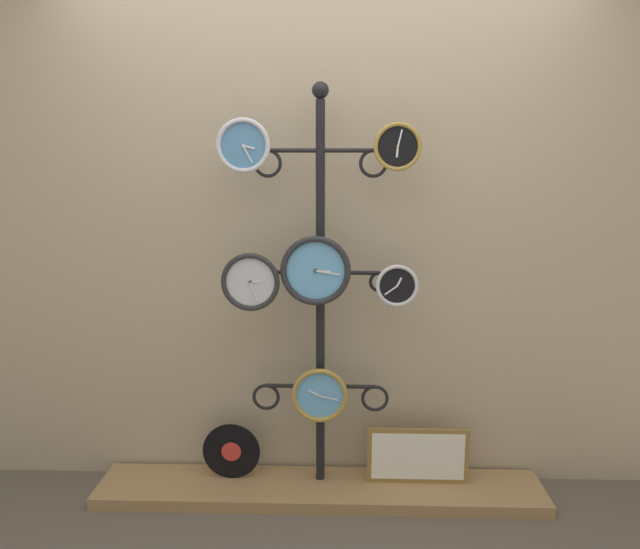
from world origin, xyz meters
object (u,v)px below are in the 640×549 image
display_stand (320,342)px  clock_middle_center (316,271)px  clock_top_right (398,147)px  clock_middle_left (250,282)px  clock_top_left (243,145)px  picture_frame (418,456)px  clock_middle_right (397,286)px  clock_bottom_center (319,395)px  vinyl_record (231,451)px

display_stand → clock_middle_center: 0.38m
display_stand → clock_middle_center: bearing=-102.2°
display_stand → clock_top_right: (0.34, -0.08, 0.92)m
clock_top_right → clock_middle_left: clock_top_right is taller
display_stand → clock_top_left: display_stand is taller
display_stand → picture_frame: (0.48, -0.03, -0.57)m
clock_middle_right → clock_top_right: bearing=-160.9°
clock_top_right → clock_middle_left: bearing=-178.9°
clock_bottom_center → clock_top_right: bearing=-0.9°
clock_middle_center → picture_frame: clock_middle_center is taller
clock_middle_left → clock_bottom_center: bearing=3.2°
clock_top_right → picture_frame: size_ratio=0.43×
clock_middle_left → vinyl_record: size_ratio=0.94×
clock_middle_right → vinyl_record: (-0.80, 0.07, -0.87)m
clock_middle_left → clock_middle_center: size_ratio=0.84×
clock_top_right → clock_middle_center: bearing=-179.6°
display_stand → clock_top_left: (-0.34, -0.09, 0.93)m
clock_middle_right → picture_frame: (0.13, 0.06, -0.87)m
clock_top_left → vinyl_record: size_ratio=0.84×
picture_frame → clock_middle_center: bearing=-172.9°
display_stand → clock_middle_left: size_ratio=7.29×
clock_top_left → clock_middle_left: bearing=-29.5°
picture_frame → clock_middle_left: bearing=-174.9°
clock_top_left → picture_frame: 1.72m
clock_middle_center → clock_middle_right: size_ratio=1.65×
clock_middle_center → vinyl_record: clock_middle_center is taller
clock_middle_left → picture_frame: bearing=5.1°
clock_top_right → vinyl_record: bearing=174.9°
clock_middle_right → picture_frame: clock_middle_right is taller
clock_middle_center → picture_frame: bearing=7.1°
vinyl_record → display_stand: bearing=1.8°
clock_middle_right → clock_bottom_center: (-0.36, 0.00, -0.54)m
clock_bottom_center → clock_middle_left: bearing=-176.8°
clock_top_right → clock_middle_left: (-0.66, -0.01, -0.61)m
display_stand → clock_middle_left: bearing=-163.1°
clock_top_right → clock_bottom_center: (-0.35, 0.01, -1.17)m
clock_top_right → clock_bottom_center: bearing=179.1°
vinyl_record → clock_bottom_center: bearing=-8.4°
display_stand → clock_middle_right: (0.36, -0.08, 0.30)m
clock_middle_left → clock_middle_right: bearing=1.4°
clock_top_left → clock_middle_center: (0.32, -0.00, -0.56)m
display_stand → clock_bottom_center: (-0.00, -0.08, -0.24)m
clock_bottom_center → picture_frame: 0.59m
clock_bottom_center → clock_top_left: bearing=-179.0°
clock_middle_right → picture_frame: 0.88m
display_stand → clock_top_right: size_ratio=9.31×
clock_bottom_center → clock_middle_right: bearing=-0.2°
clock_top_left → clock_top_right: size_ratio=1.14×
clock_middle_left → picture_frame: size_ratio=0.55×
clock_middle_center → clock_middle_right: (0.38, 0.01, -0.07)m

